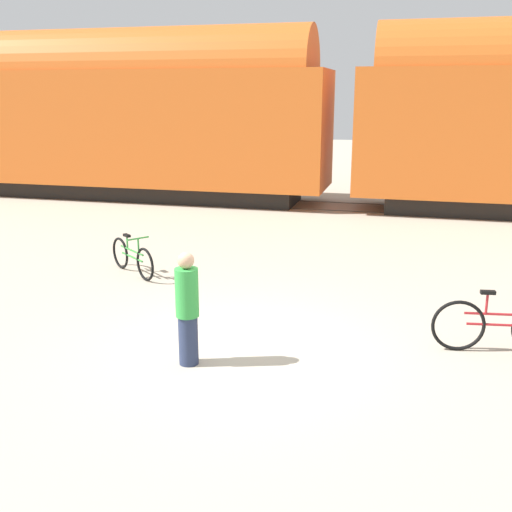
# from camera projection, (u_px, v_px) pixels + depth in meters

# --- Properties ---
(ground_plane) EXTENTS (80.00, 80.00, 0.00)m
(ground_plane) POSITION_uv_depth(u_px,v_px,m) (246.00, 348.00, 8.61)
(ground_plane) COLOR #B2A893
(freight_train) EXTENTS (52.53, 2.86, 5.61)m
(freight_train) POSITION_uv_depth(u_px,v_px,m) (343.00, 112.00, 18.49)
(freight_train) COLOR black
(freight_train) RESTS_ON ground_plane
(rail_near) EXTENTS (64.53, 0.07, 0.01)m
(rail_near) POSITION_uv_depth(u_px,v_px,m) (337.00, 211.00, 18.60)
(rail_near) COLOR #4C4238
(rail_near) RESTS_ON ground_plane
(rail_far) EXTENTS (64.53, 0.07, 0.01)m
(rail_far) POSITION_uv_depth(u_px,v_px,m) (342.00, 203.00, 19.94)
(rail_far) COLOR #4C4238
(rail_far) RESTS_ON ground_plane
(bicycle_green) EXTENTS (1.41, 1.10, 0.82)m
(bicycle_green) POSITION_uv_depth(u_px,v_px,m) (132.00, 257.00, 12.00)
(bicycle_green) COLOR black
(bicycle_green) RESTS_ON ground_plane
(bicycle_maroon) EXTENTS (1.83, 0.46, 0.93)m
(bicycle_maroon) POSITION_uv_depth(u_px,v_px,m) (499.00, 326.00, 8.36)
(bicycle_maroon) COLOR black
(bicycle_maroon) RESTS_ON ground_plane
(person_in_green) EXTENTS (0.31, 0.31, 1.56)m
(person_in_green) POSITION_uv_depth(u_px,v_px,m) (187.00, 309.00, 7.90)
(person_in_green) COLOR #283351
(person_in_green) RESTS_ON ground_plane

